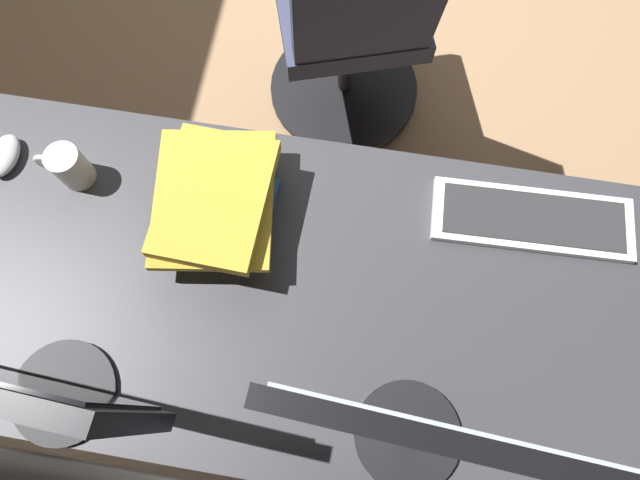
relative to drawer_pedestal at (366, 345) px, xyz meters
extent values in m
cube|color=#38383D|center=(0.14, -0.03, 0.37)|extent=(1.95, 0.71, 0.03)
cylinder|color=silver|center=(1.05, -0.32, 0.00)|extent=(0.05, 0.05, 0.70)
cube|color=#38383D|center=(0.00, 0.00, 0.00)|extent=(0.40, 0.50, 0.69)
cube|color=silver|center=(0.00, -0.25, 0.00)|extent=(0.37, 0.01, 0.61)
cylinder|color=black|center=(-0.07, 0.21, 0.39)|extent=(0.20, 0.20, 0.01)
cylinder|color=black|center=(-0.07, 0.21, 0.44)|extent=(0.04, 0.04, 0.10)
cube|color=black|center=(-0.07, 0.21, 0.65)|extent=(0.51, 0.06, 0.31)
cube|color=#B2BCCC|center=(-0.07, 0.19, 0.65)|extent=(0.47, 0.04, 0.27)
cylinder|color=black|center=(0.58, 0.24, 0.39)|extent=(0.20, 0.20, 0.01)
cylinder|color=black|center=(0.58, 0.24, 0.44)|extent=(0.04, 0.04, 0.10)
cube|color=silver|center=(-0.29, -0.26, 0.39)|extent=(0.42, 0.15, 0.02)
cube|color=#2D2D30|center=(-0.29, -0.26, 0.40)|extent=(0.38, 0.13, 0.00)
ellipsoid|color=silver|center=(0.86, -0.22, 0.40)|extent=(0.06, 0.10, 0.03)
cube|color=#38669E|center=(0.35, -0.17, 0.40)|extent=(0.20, 0.22, 0.03)
cube|color=gold|center=(0.36, -0.19, 0.43)|extent=(0.17, 0.23, 0.03)
cube|color=gold|center=(0.37, -0.18, 0.46)|extent=(0.28, 0.33, 0.02)
cube|color=gold|center=(0.36, -0.17, 0.48)|extent=(0.21, 0.29, 0.03)
cylinder|color=silver|center=(0.69, -0.21, 0.43)|extent=(0.07, 0.07, 0.10)
torus|color=silver|center=(0.74, -0.21, 0.44)|extent=(0.06, 0.01, 0.06)
cube|color=#383D56|center=(0.20, -1.00, 0.11)|extent=(0.55, 0.54, 0.07)
cylinder|color=black|center=(0.20, -1.00, -0.10)|extent=(0.05, 0.05, 0.37)
cylinder|color=black|center=(0.20, -1.00, -0.31)|extent=(0.56, 0.56, 0.03)
camera|label=1|loc=(0.09, 0.20, 1.45)|focal=29.93mm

